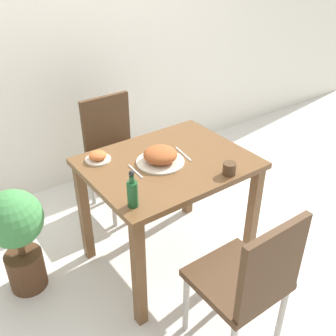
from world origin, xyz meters
TOP-DOWN VIEW (x-y plane):
  - ground_plane at (0.00, 0.00)m, footprint 16.00×16.00m
  - wall_back at (0.00, 1.33)m, footprint 8.00×0.05m
  - dining_table at (0.00, 0.00)m, footprint 0.97×0.77m
  - chair_near at (-0.08, -0.79)m, footprint 0.42×0.42m
  - chair_far at (0.05, 0.77)m, footprint 0.42×0.42m
  - food_plate at (-0.05, 0.01)m, footprint 0.29×0.29m
  - side_plate at (-0.34, 0.25)m, footprint 0.15×0.15m
  - drink_cup at (0.19, -0.32)m, footprint 0.08×0.08m
  - sauce_bottle at (-0.40, -0.26)m, footprint 0.06×0.06m
  - fork_utensil at (-0.22, 0.01)m, footprint 0.02×0.17m
  - spoon_utensil at (0.12, 0.01)m, footprint 0.04×0.19m
  - potted_plant_left at (-0.87, 0.32)m, footprint 0.34×0.34m

SIDE VIEW (x-z plane):
  - ground_plane at x=0.00m, z-range 0.00..0.00m
  - potted_plant_left at x=-0.87m, z-range 0.08..0.79m
  - chair_near at x=-0.08m, z-range 0.06..0.96m
  - chair_far at x=0.05m, z-range 0.06..0.96m
  - dining_table at x=0.00m, z-range 0.26..1.04m
  - fork_utensil at x=-0.22m, z-range 0.78..0.78m
  - spoon_utensil at x=0.12m, z-range 0.78..0.78m
  - side_plate at x=-0.34m, z-range 0.77..0.83m
  - drink_cup at x=0.19m, z-range 0.78..0.85m
  - food_plate at x=-0.05m, z-range 0.77..0.87m
  - sauce_bottle at x=-0.40m, z-range 0.75..0.96m
  - wall_back at x=0.00m, z-range 0.00..2.60m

